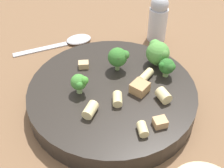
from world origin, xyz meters
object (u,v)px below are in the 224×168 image
Objects in this scene: spoon at (69,42)px; chicken_chunk_1 at (84,65)px; rigatoni_0 at (143,129)px; pepper_shaker at (158,18)px; broccoli_floret_0 at (118,57)px; rigatoni_1 at (90,110)px; broccoli_floret_3 at (167,67)px; chicken_chunk_0 at (140,88)px; rigatoni_4 at (117,99)px; chicken_chunk_2 at (160,122)px; broccoli_floret_1 at (158,52)px; pasta_bowl at (112,95)px; rigatoni_2 at (164,96)px; broccoli_floret_2 at (79,82)px; rigatoni_3 at (146,76)px.

chicken_chunk_1 is at bearing -123.77° from spoon.
pepper_shaker is at bearing 27.34° from rigatoni_0.
rigatoni_1 is (-0.11, -0.03, -0.02)m from broccoli_floret_0.
broccoli_floret_3 is at bearing -143.63° from pepper_shaker.
chicken_chunk_0 is at bearing -156.35° from pepper_shaker.
rigatoni_4 is 1.28× the size of chicken_chunk_2.
broccoli_floret_1 reaches higher than rigatoni_4.
pepper_shaker is (0.19, 0.08, 0.01)m from chicken_chunk_0.
chicken_chunk_2 is at bearing -117.79° from broccoli_floret_0.
pasta_bowl is 12.12× the size of rigatoni_2.
rigatoni_4 is (-0.10, 0.03, -0.01)m from broccoli_floret_3.
chicken_chunk_0 is (0.04, -0.01, 0.00)m from rigatoni_4.
broccoli_floret_2 is 0.13m from rigatoni_2.
chicken_chunk_1 is 0.11× the size of spoon.
broccoli_floret_1 is 2.50× the size of chicken_chunk_1.
chicken_chunk_0 is at bearing 166.42° from broccoli_floret_3.
pasta_bowl is at bearing 63.04° from rigatoni_0.
broccoli_floret_2 is 1.31× the size of rigatoni_1.
broccoli_floret_0 is 2.42× the size of chicken_chunk_1.
chicken_chunk_0 is (-0.03, -0.01, 0.00)m from rigatoni_3.
rigatoni_4 is (-0.07, 0.00, 0.00)m from rigatoni_3.
rigatoni_3 is at bearing -28.59° from pasta_bowl.
pepper_shaker reaches higher than rigatoni_0.
spoon is at bearing 64.08° from rigatoni_0.
broccoli_floret_1 reaches higher than chicken_chunk_0.
chicken_chunk_1 is at bearing 132.15° from broccoli_floret_1.
pasta_bowl is 0.06m from broccoli_floret_2.
rigatoni_0 is 0.03m from chicken_chunk_2.
pepper_shaker reaches higher than chicken_chunk_1.
chicken_chunk_1 reaches higher than spoon.
broccoli_floret_2 is 0.34× the size of pepper_shaker.
pasta_bowl is at bearing 167.33° from broccoli_floret_1.
rigatoni_3 is at bearing 62.46° from rigatoni_2.
broccoli_floret_2 is (-0.08, 0.01, -0.00)m from broccoli_floret_0.
chicken_chunk_2 is at bearing -135.46° from rigatoni_3.
broccoli_floret_2 is 0.13m from chicken_chunk_2.
pepper_shaker reaches higher than spoon.
pasta_bowl is at bearing 7.52° from rigatoni_1.
rigatoni_1 is at bearing 142.60° from rigatoni_2.
broccoli_floret_1 is 1.84× the size of rigatoni_4.
chicken_chunk_1 is at bearing 79.41° from chicken_chunk_2.
broccoli_floret_0 is 0.14m from chicken_chunk_2.
broccoli_floret_1 is at bearing -39.05° from broccoli_floret_0.
pepper_shaker reaches higher than broccoli_floret_2.
chicken_chunk_0 is (-0.01, 0.04, -0.00)m from rigatoni_2.
broccoli_floret_0 is at bearing 80.17° from rigatoni_2.
chicken_chunk_0 is at bearing -106.32° from spoon.
chicken_chunk_0 reaches higher than chicken_chunk_1.
broccoli_floret_0 is 1.88× the size of rigatoni_2.
pepper_shaker is (0.24, 0.01, -0.01)m from broccoli_floret_2.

